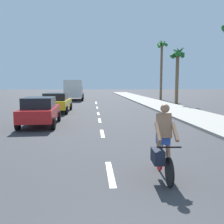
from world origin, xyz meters
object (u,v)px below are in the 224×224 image
(parked_car_red, at_px, (40,110))
(palm_tree_distant, at_px, (162,54))
(parked_car_yellow, at_px, (57,102))
(palm_tree_far, at_px, (178,59))
(cyclist, at_px, (163,145))
(delivery_truck, at_px, (74,90))

(parked_car_red, distance_m, palm_tree_distant, 25.17)
(parked_car_yellow, bearing_deg, parked_car_red, -89.00)
(parked_car_yellow, bearing_deg, palm_tree_far, 29.13)
(parked_car_red, distance_m, palm_tree_far, 18.37)
(cyclist, bearing_deg, delivery_truck, -78.37)
(parked_car_yellow, bearing_deg, delivery_truck, 89.75)
(cyclist, xyz_separation_m, palm_tree_distant, (8.25, 28.82, 5.67))
(cyclist, height_order, parked_car_red, cyclist)
(delivery_truck, distance_m, palm_tree_distant, 13.49)
(parked_car_yellow, distance_m, palm_tree_distant, 20.23)
(parked_car_yellow, xyz_separation_m, palm_tree_far, (12.36, 6.62, 4.16))
(cyclist, bearing_deg, parked_car_yellow, -68.98)
(palm_tree_far, relative_size, palm_tree_distant, 0.73)
(cyclist, relative_size, palm_tree_far, 0.28)
(palm_tree_far, bearing_deg, parked_car_yellow, -151.82)
(cyclist, relative_size, parked_car_red, 0.43)
(delivery_truck, relative_size, palm_tree_distant, 0.71)
(parked_car_red, height_order, delivery_truck, delivery_truck)
(parked_car_red, bearing_deg, palm_tree_far, 44.17)
(delivery_truck, bearing_deg, parked_car_red, -92.14)
(delivery_truck, bearing_deg, palm_tree_distant, -1.35)
(cyclist, height_order, palm_tree_distant, palm_tree_distant)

